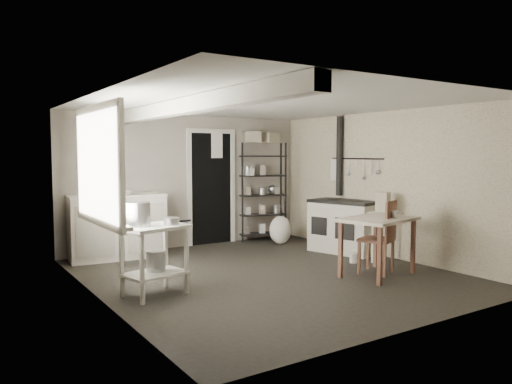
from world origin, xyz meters
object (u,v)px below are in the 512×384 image
stockpot (138,215)px  stove (344,226)px  prep_table (155,261)px  work_table (378,247)px  chair (376,238)px  shelf_rack (262,190)px  flour_sack (281,231)px  base_cabinets (117,229)px

stockpot → stove: (3.77, 0.67, -0.50)m
prep_table → stove: size_ratio=0.74×
stockpot → work_table: (3.03, -0.76, -0.56)m
stockpot → chair: bearing=-12.0°
prep_table → stove: 3.66m
shelf_rack → flour_sack: shelf_rack is taller
prep_table → base_cabinets: 2.33m
base_cabinets → shelf_rack: 2.87m
stockpot → flour_sack: bearing=29.2°
stove → work_table: stove is taller
base_cabinets → flour_sack: base_cabinets is taller
base_cabinets → stove: bearing=-20.6°
stove → shelf_rack: bearing=90.3°
base_cabinets → work_table: 3.98m
prep_table → work_table: bearing=-14.4°
shelf_rack → stove: shelf_rack is taller
prep_table → stove: stove is taller
base_cabinets → shelf_rack: size_ratio=0.83×
prep_table → shelf_rack: (3.11, 2.43, 0.55)m
flour_sack → prep_table: bearing=-149.1°
stove → chair: bearing=-131.3°
shelf_rack → chair: 3.11m
prep_table → chair: (2.94, -0.63, 0.08)m
prep_table → base_cabinets: (0.29, 2.31, 0.06)m
work_table → prep_table: bearing=165.6°
shelf_rack → work_table: 3.23m
chair → stove: bearing=39.1°
base_cabinets → chair: (2.65, -2.94, 0.02)m
stove → flour_sack: (-0.44, 1.19, -0.20)m
stockpot → stove: 3.86m
base_cabinets → stockpot: bearing=-96.2°
work_table → stockpot: bearing=165.9°
stockpot → base_cabinets: bearing=78.4°
prep_table → flour_sack: 3.67m
stove → flour_sack: size_ratio=2.18×
prep_table → base_cabinets: base_cabinets is taller
shelf_rack → flour_sack: 0.90m
stove → work_table: 1.61m
shelf_rack → flour_sack: (0.04, -0.55, -0.71)m
stockpot → work_table: size_ratio=0.29×
chair → flour_sack: 2.54m
base_cabinets → shelf_rack: (2.82, 0.12, 0.49)m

